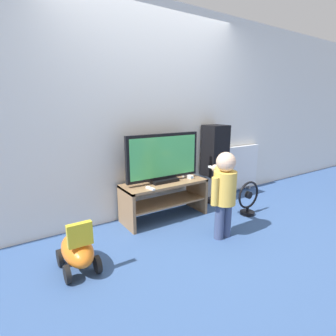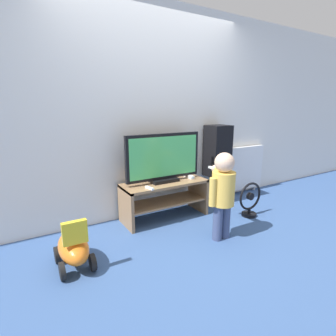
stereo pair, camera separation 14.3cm
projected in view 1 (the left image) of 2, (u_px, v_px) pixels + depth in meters
ground_plane at (174, 223)px, 3.16m from camera, size 16.00×16.00×0.00m
wall_back at (152, 112)px, 3.26m from camera, size 10.00×0.06×2.60m
tv_stand at (164, 194)px, 3.25m from camera, size 1.07×0.42×0.47m
television at (163, 159)px, 3.17m from camera, size 0.98×0.20×0.59m
game_console at (188, 176)px, 3.41m from camera, size 0.05×0.18×0.04m
remote_primary at (150, 188)px, 2.93m from camera, size 0.06×0.13×0.03m
child at (224, 188)px, 2.72m from camera, size 0.35×0.52×0.93m
speaker_tower at (215, 152)px, 3.73m from camera, size 0.30×0.29×1.12m
floor_fan at (248, 200)px, 3.38m from camera, size 0.36×0.18×0.45m
ride_on_toy at (78, 250)px, 2.23m from camera, size 0.29×0.50×0.48m
radiator at (239, 167)px, 4.26m from camera, size 0.78×0.08×0.75m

